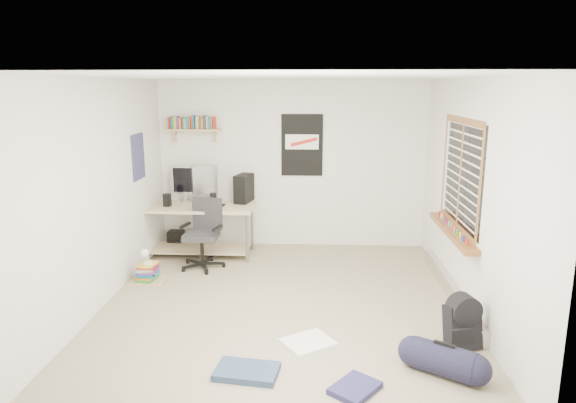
{
  "coord_description": "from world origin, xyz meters",
  "views": [
    {
      "loc": [
        0.35,
        -5.42,
        2.4
      ],
      "look_at": [
        0.05,
        0.28,
        1.12
      ],
      "focal_mm": 32.0,
      "sensor_mm": 36.0,
      "label": 1
    }
  ],
  "objects_px": {
    "book_stack": "(147,269)",
    "desk": "(198,231)",
    "backpack": "(462,327)",
    "duffel_bag": "(443,360)",
    "office_chair": "(201,233)"
  },
  "relations": [
    {
      "from": "book_stack",
      "to": "desk",
      "type": "bearing_deg",
      "value": 68.21
    },
    {
      "from": "desk",
      "to": "backpack",
      "type": "xyz_separation_m",
      "value": [
        3.08,
        -2.55,
        -0.16
      ]
    },
    {
      "from": "duffel_bag",
      "to": "office_chair",
      "type": "bearing_deg",
      "value": 168.12
    },
    {
      "from": "backpack",
      "to": "desk",
      "type": "bearing_deg",
      "value": 125.3
    },
    {
      "from": "office_chair",
      "to": "backpack",
      "type": "xyz_separation_m",
      "value": [
        2.91,
        -2.02,
        -0.29
      ]
    },
    {
      "from": "duffel_bag",
      "to": "book_stack",
      "type": "xyz_separation_m",
      "value": [
        -3.21,
        2.01,
        0.01
      ]
    },
    {
      "from": "desk",
      "to": "backpack",
      "type": "relative_size",
      "value": 3.96
    },
    {
      "from": "desk",
      "to": "duffel_bag",
      "type": "distance_m",
      "value": 4.14
    },
    {
      "from": "office_chair",
      "to": "book_stack",
      "type": "xyz_separation_m",
      "value": [
        -0.59,
        -0.53,
        -0.34
      ]
    },
    {
      "from": "office_chair",
      "to": "book_stack",
      "type": "distance_m",
      "value": 0.86
    },
    {
      "from": "desk",
      "to": "backpack",
      "type": "height_order",
      "value": "desk"
    },
    {
      "from": "backpack",
      "to": "duffel_bag",
      "type": "bearing_deg",
      "value": -134.89
    },
    {
      "from": "office_chair",
      "to": "duffel_bag",
      "type": "bearing_deg",
      "value": -30.28
    },
    {
      "from": "book_stack",
      "to": "backpack",
      "type": "bearing_deg",
      "value": -23.11
    },
    {
      "from": "office_chair",
      "to": "desk",
      "type": "bearing_deg",
      "value": 121.02
    }
  ]
}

